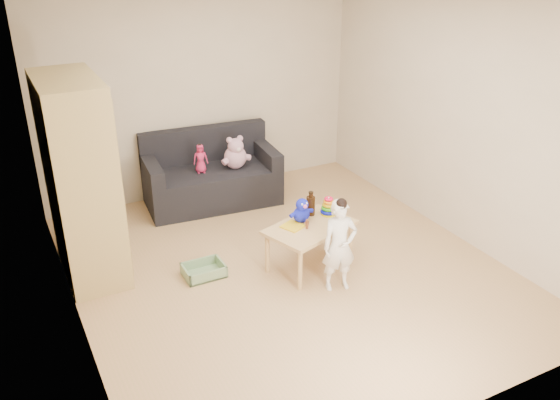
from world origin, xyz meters
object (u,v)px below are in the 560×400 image
wardrobe (80,180)px  play_table (310,246)px  sofa (212,186)px  toddler (339,247)px

wardrobe → play_table: wardrobe is taller
sofa → wardrobe: bearing=-145.7°
wardrobe → toddler: wardrobe is taller
wardrobe → sofa: 2.01m
wardrobe → toddler: bearing=-35.1°
wardrobe → sofa: bearing=28.9°
sofa → play_table: play_table is taller
play_table → toddler: size_ratio=0.98×
toddler → wardrobe: bearing=158.0°
play_table → sofa: bearing=99.7°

